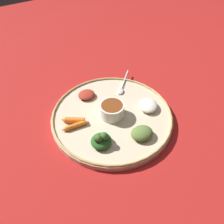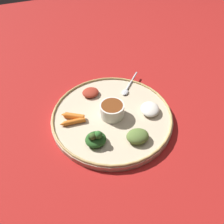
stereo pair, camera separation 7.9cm
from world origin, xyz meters
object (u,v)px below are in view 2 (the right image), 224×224
(greens_pile, at_px, (95,138))
(carrot_outer, at_px, (73,122))
(center_bowl, at_px, (112,110))
(carrot_near_spoon, at_px, (73,116))
(spoon, at_px, (128,87))

(greens_pile, bearing_deg, carrot_outer, -156.36)
(center_bowl, xyz_separation_m, carrot_near_spoon, (-0.03, -0.13, -0.02))
(center_bowl, bearing_deg, spoon, 135.42)
(spoon, bearing_deg, carrot_outer, -67.51)
(center_bowl, relative_size, carrot_outer, 0.96)
(spoon, distance_m, carrot_outer, 0.26)
(center_bowl, height_order, carrot_outer, center_bowl)
(greens_pile, bearing_deg, center_bowl, 135.21)
(carrot_near_spoon, bearing_deg, spoon, 107.94)
(carrot_near_spoon, bearing_deg, carrot_outer, -15.03)
(center_bowl, distance_m, greens_pile, 0.13)
(carrot_outer, bearing_deg, carrot_near_spoon, 164.97)
(spoon, height_order, greens_pile, greens_pile)
(spoon, height_order, carrot_outer, carrot_outer)
(center_bowl, distance_m, carrot_outer, 0.13)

